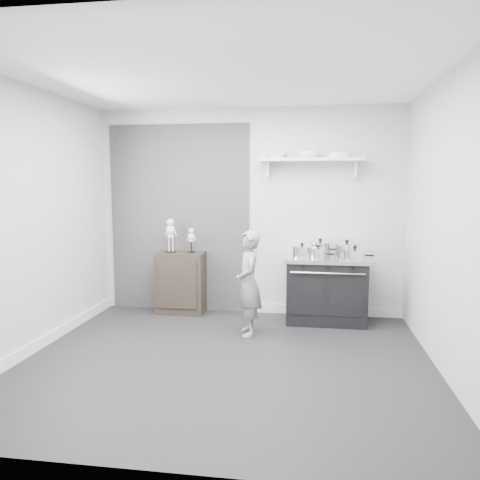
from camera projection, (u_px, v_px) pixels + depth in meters
name	position (u px, v px, depth m)	size (l,w,h in m)	color
ground	(225.00, 361.00, 4.57)	(4.00, 4.00, 0.00)	black
room_shell	(218.00, 192.00, 4.53)	(4.02, 3.62, 2.71)	#A4A4A2
wall_shelf	(311.00, 160.00, 5.85)	(1.30, 0.26, 0.24)	silver
stove	(326.00, 289.00, 5.82)	(1.02, 0.64, 0.82)	black
side_cabinet	(181.00, 283.00, 6.23)	(0.63, 0.37, 0.82)	black
child	(249.00, 283.00, 5.29)	(0.44, 0.29, 1.20)	slate
pot_front_left	(302.00, 252.00, 5.73)	(0.33, 0.24, 0.18)	silver
pot_back_left	(320.00, 248.00, 5.90)	(0.35, 0.27, 0.22)	silver
pot_back_right	(347.00, 250.00, 5.80)	(0.37, 0.29, 0.22)	silver
pot_front_right	(355.00, 254.00, 5.54)	(0.36, 0.27, 0.18)	silver
pot_front_center	(318.00, 253.00, 5.62)	(0.29, 0.21, 0.17)	silver
skeleton_full	(171.00, 233.00, 6.17)	(0.14, 0.09, 0.52)	beige
skeleton_torso	(191.00, 239.00, 6.13)	(0.10, 0.07, 0.37)	beige
bowl_large	(277.00, 155.00, 5.90)	(0.27, 0.27, 0.07)	white
bowl_small	(309.00, 155.00, 5.84)	(0.25, 0.25, 0.08)	white
plate_stack	(340.00, 155.00, 5.79)	(0.27, 0.27, 0.06)	white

